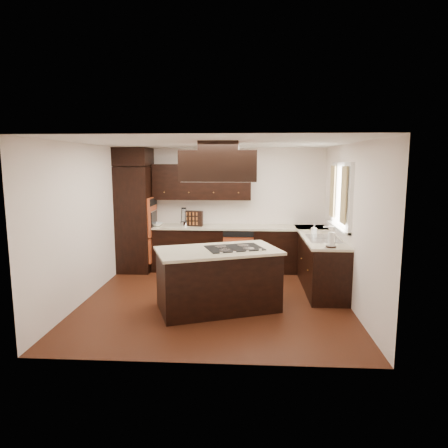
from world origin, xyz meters
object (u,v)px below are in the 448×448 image
Objects in this scene: island at (218,280)px; range_hood at (219,166)px; oven_column at (136,219)px; spice_rack at (194,218)px.

island is 1.73m from range_hood.
oven_column is 2.02× the size of range_hood.
island is at bearing 102.32° from range_hood.
spice_rack reaches higher than island.
oven_column is 5.64× the size of spice_rack.
spice_rack is (-0.65, 2.16, 0.64)m from island.
range_hood reaches higher than spice_rack.
range_hood is 2.64m from spice_rack.
range_hood is 2.79× the size of spice_rack.
oven_column is 3.13m from range_hood.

